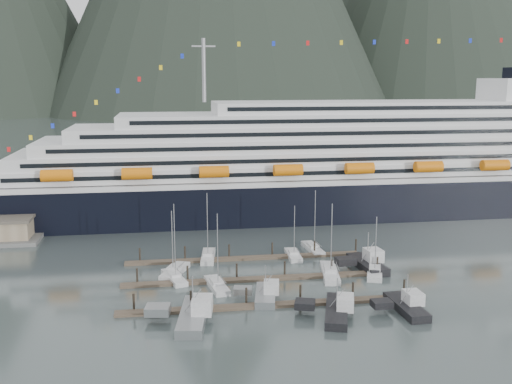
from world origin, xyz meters
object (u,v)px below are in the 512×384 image
at_px(sailboat_a, 175,272).
at_px(sailboat_c, 217,286).
at_px(sailboat_b, 174,278).
at_px(sailboat_e, 208,257).
at_px(sailboat_g, 313,249).
at_px(trawler_e, 367,263).
at_px(trawler_a, 192,315).
at_px(sailboat_d, 330,273).
at_px(cruise_ship, 352,169).
at_px(sailboat_f, 293,255).
at_px(trawler_d, 405,306).
at_px(sailboat_h, 375,273).
at_px(trawler_b, 265,294).
at_px(trawler_c, 336,310).

bearing_deg(sailboat_a, sailboat_c, -119.65).
relative_size(sailboat_b, sailboat_e, 1.03).
height_order(sailboat_b, sailboat_g, sailboat_b).
bearing_deg(trawler_e, sailboat_e, 64.76).
relative_size(trawler_a, trawler_e, 1.18).
bearing_deg(sailboat_b, sailboat_d, -110.11).
relative_size(cruise_ship, sailboat_b, 14.13).
height_order(cruise_ship, sailboat_a, cruise_ship).
height_order(sailboat_a, sailboat_d, sailboat_d).
bearing_deg(sailboat_f, cruise_ship, -30.04).
relative_size(sailboat_c, trawler_e, 1.14).
relative_size(sailboat_d, trawler_d, 1.30).
relative_size(sailboat_d, sailboat_h, 1.22).
xyz_separation_m(sailboat_c, trawler_d, (28.81, -14.96, 0.43)).
bearing_deg(sailboat_c, trawler_a, 150.64).
bearing_deg(sailboat_h, sailboat_e, 83.76).
height_order(sailboat_e, trawler_b, sailboat_e).
bearing_deg(sailboat_d, cruise_ship, -11.33).
relative_size(trawler_c, trawler_e, 1.09).
height_order(sailboat_g, trawler_d, sailboat_g).
bearing_deg(sailboat_a, trawler_b, -114.67).
bearing_deg(trawler_d, sailboat_a, 53.95).
bearing_deg(trawler_e, sailboat_d, 105.91).
relative_size(sailboat_c, sailboat_h, 1.19).
bearing_deg(sailboat_a, cruise_ship, -25.13).
bearing_deg(sailboat_g, cruise_ship, -33.21).
bearing_deg(trawler_a, trawler_b, -51.34).
xyz_separation_m(trawler_b, trawler_e, (22.41, 13.32, 0.13)).
distance_m(sailboat_a, trawler_d, 43.20).
bearing_deg(trawler_d, cruise_ship, -13.15).
relative_size(trawler_b, trawler_c, 0.77).
relative_size(sailboat_c, sailboat_f, 1.23).
relative_size(sailboat_d, trawler_c, 1.08).
relative_size(sailboat_g, trawler_b, 1.32).
height_order(sailboat_f, trawler_e, sailboat_f).
relative_size(sailboat_e, trawler_b, 1.38).
height_order(sailboat_b, trawler_e, sailboat_b).
relative_size(sailboat_g, trawler_d, 1.23).
xyz_separation_m(trawler_b, trawler_c, (9.82, -8.47, 0.02)).
distance_m(sailboat_c, trawler_c, 22.86).
bearing_deg(sailboat_f, trawler_b, 158.77).
relative_size(sailboat_c, sailboat_g, 1.03).
distance_m(sailboat_e, trawler_c, 36.97).
xyz_separation_m(sailboat_c, sailboat_g, (22.47, 20.03, -0.01)).
relative_size(cruise_ship, trawler_c, 15.63).
xyz_separation_m(sailboat_e, sailboat_f, (17.49, -1.70, -0.02)).
height_order(sailboat_g, trawler_e, sailboat_g).
bearing_deg(sailboat_a, sailboat_d, -78.76).
bearing_deg(sailboat_d, trawler_b, 135.83).
bearing_deg(sailboat_d, trawler_d, -148.44).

